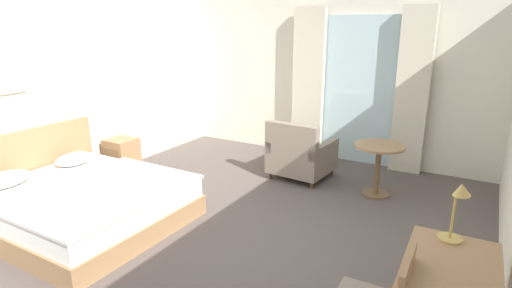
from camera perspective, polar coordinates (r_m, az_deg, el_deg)
name	(u,v)px	position (r m, az deg, el deg)	size (l,w,h in m)	color
ground	(215,243)	(4.50, -5.74, -13.50)	(5.87, 7.20, 0.10)	#564C47
wall_back	(330,79)	(6.94, 10.31, 8.93)	(5.47, 0.12, 2.64)	silver
wall_left	(42,94)	(5.96, -27.68, 6.14)	(0.12, 6.80, 2.64)	silver
balcony_glass_door	(358,91)	(6.74, 14.07, 7.12)	(1.20, 0.02, 2.32)	silver
curtain_panel_left	(308,84)	(6.90, 7.27, 8.24)	(0.53, 0.10, 2.45)	beige
curtain_panel_right	(412,92)	(6.46, 20.89, 6.74)	(0.47, 0.10, 2.45)	beige
bed	(80,201)	(5.09, -23.24, -7.35)	(2.10, 1.86, 0.95)	#9E754C
nightstand	(122,157)	(6.45, -18.11, -1.70)	(0.41, 0.40, 0.55)	#9E754C
desk_lamp	(458,204)	(3.16, 26.30, -7.51)	(0.17, 0.17, 0.43)	tan
armchair_by_window	(300,156)	(6.01, 6.17, -1.63)	(0.86, 0.85, 0.87)	gray
round_cafe_table	(378,158)	(5.55, 16.68, -1.92)	(0.64, 0.64, 0.69)	#9E754C
framed_picture	(6,74)	(5.63, -31.44, 8.32)	(0.03, 0.40, 0.46)	beige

